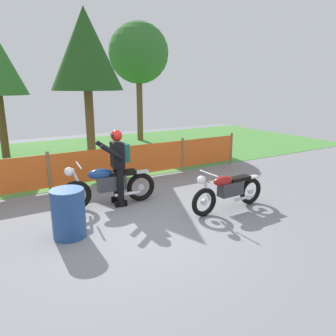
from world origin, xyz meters
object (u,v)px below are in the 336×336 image
object	(u,v)px
oil_drum	(69,213)
motorcycle_trailing	(228,190)
motorcycle_lead	(109,185)
rider_lead	(118,163)

from	to	relation	value
oil_drum	motorcycle_trailing	bearing A→B (deg)	-8.32
motorcycle_trailing	motorcycle_lead	bearing A→B (deg)	-37.49
motorcycle_lead	rider_lead	world-z (taller)	rider_lead
motorcycle_lead	motorcycle_trailing	size ratio (longest dim) A/B	1.11
motorcycle_trailing	oil_drum	bearing A→B (deg)	-9.38
motorcycle_lead	rider_lead	size ratio (longest dim) A/B	1.26
rider_lead	oil_drum	distance (m)	1.81
rider_lead	motorcycle_lead	bearing A→B (deg)	0.51
rider_lead	oil_drum	world-z (taller)	rider_lead
motorcycle_trailing	oil_drum	distance (m)	3.29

